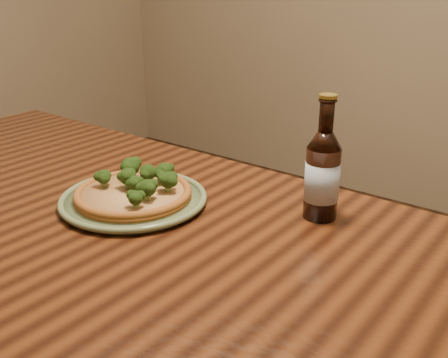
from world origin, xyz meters
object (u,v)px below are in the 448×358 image
Objects in this scene: table at (77,249)px; beer_bottle at (322,174)px; pizza at (134,191)px; plate at (134,199)px.

beer_bottle is (0.42, 0.29, 0.19)m from table.
pizza is (0.08, 0.11, 0.12)m from table.
plate is 0.40m from beer_bottle.
beer_bottle is (0.35, 0.18, 0.07)m from pizza.
table is 0.16m from plate.
plate is (0.08, 0.10, 0.10)m from table.
beer_bottle is at bearing 27.73° from pizza.
pizza reaches higher than table.
table is 0.18m from pizza.
pizza is at bearing 82.69° from plate.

